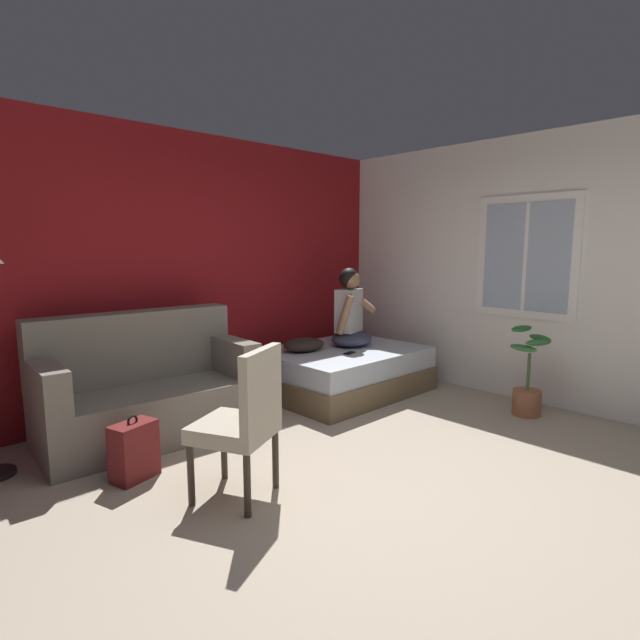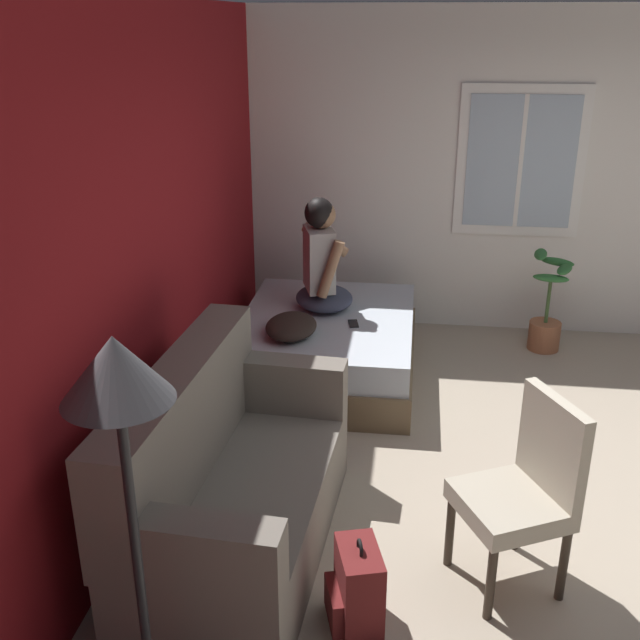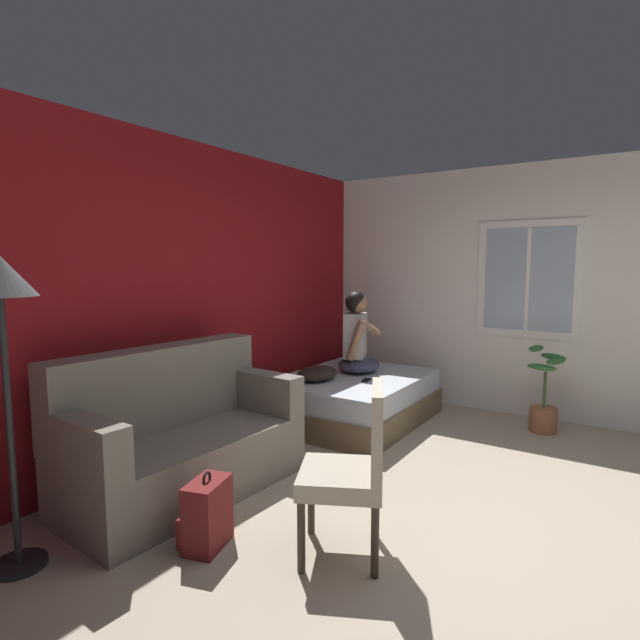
# 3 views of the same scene
# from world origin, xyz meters

# --- Properties ---
(ground_plane) EXTENTS (40.00, 40.00, 0.00)m
(ground_plane) POSITION_xyz_m (0.00, 0.00, 0.00)
(ground_plane) COLOR tan
(wall_back_accent) EXTENTS (10.32, 0.16, 2.70)m
(wall_back_accent) POSITION_xyz_m (0.00, 2.76, 1.35)
(wall_back_accent) COLOR maroon
(wall_back_accent) RESTS_ON ground
(wall_side_with_window) EXTENTS (0.19, 6.75, 2.70)m
(wall_side_with_window) POSITION_xyz_m (2.74, 0.01, 1.35)
(wall_side_with_window) COLOR silver
(wall_side_with_window) RESTS_ON ground
(bed) EXTENTS (1.71, 1.33, 0.48)m
(bed) POSITION_xyz_m (1.51, 1.87, 0.24)
(bed) COLOR brown
(bed) RESTS_ON ground
(couch) EXTENTS (1.75, 0.92, 1.04)m
(couch) POSITION_xyz_m (-0.62, 2.11, 0.39)
(couch) COLOR slate
(couch) RESTS_ON ground
(side_chair) EXTENTS (0.62, 0.62, 0.98)m
(side_chair) POSITION_xyz_m (-0.64, 0.66, 0.53)
(side_chair) COLOR #382D23
(side_chair) RESTS_ON ground
(person_seated) EXTENTS (0.63, 0.58, 0.88)m
(person_seated) POSITION_xyz_m (1.70, 1.93, 0.84)
(person_seated) COLOR #383D51
(person_seated) RESTS_ON bed
(backpack) EXTENTS (0.34, 0.30, 0.46)m
(backpack) POSITION_xyz_m (-1.04, 1.42, 0.19)
(backpack) COLOR maroon
(backpack) RESTS_ON ground
(throw_pillow) EXTENTS (0.49, 0.38, 0.14)m
(throw_pillow) POSITION_xyz_m (1.13, 2.08, 0.55)
(throw_pillow) COLOR #2D231E
(throw_pillow) RESTS_ON bed
(cell_phone) EXTENTS (0.15, 0.10, 0.01)m
(cell_phone) POSITION_xyz_m (1.39, 1.66, 0.48)
(cell_phone) COLOR black
(cell_phone) RESTS_ON bed
(floor_lamp) EXTENTS (0.36, 0.36, 1.70)m
(floor_lamp) POSITION_xyz_m (-1.74, 2.13, 1.43)
(floor_lamp) COLOR black
(floor_lamp) RESTS_ON ground
(potted_plant) EXTENTS (0.39, 0.37, 0.85)m
(potted_plant) POSITION_xyz_m (2.22, 0.12, 0.30)
(potted_plant) COLOR #995B3D
(potted_plant) RESTS_ON ground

